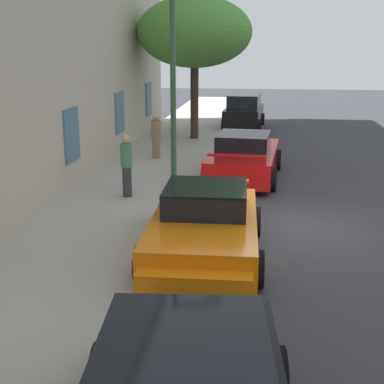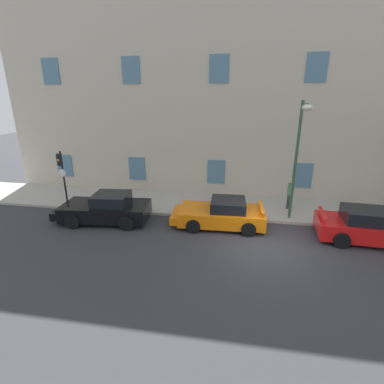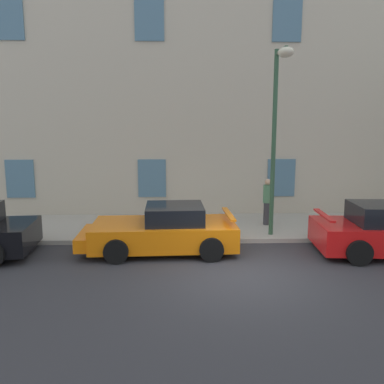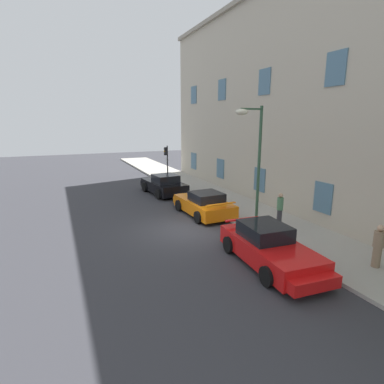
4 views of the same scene
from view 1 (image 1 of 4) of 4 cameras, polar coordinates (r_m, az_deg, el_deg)
name	(u,v)px [view 1 (image 1 of 4)]	position (r m, az deg, el deg)	size (l,w,h in m)	color
ground_plane	(296,228)	(12.54, 10.99, -3.82)	(80.00, 80.00, 0.00)	#333338
sidewalk	(111,218)	(12.98, -8.63, -2.71)	(60.00, 3.66, 0.14)	#A8A399
sportscar_yellow_flank	(204,230)	(10.41, 1.29, -4.06)	(4.56, 2.35, 1.36)	orange
sportscar_white_middle	(245,157)	(17.02, 5.62, 3.67)	(4.99, 2.38, 1.46)	red
hatchback_parked	(244,112)	(27.28, 5.53, 8.39)	(4.02, 2.06, 1.68)	black
tree_near_kerb	(195,32)	(23.10, 0.27, 16.56)	(4.75, 4.75, 5.86)	#38281E
street_lamp	(190,41)	(13.45, -0.24, 15.67)	(0.44, 1.42, 5.79)	#2D5138
pedestrian_admiring	(156,136)	(19.14, -3.83, 5.96)	(0.37, 0.37, 1.57)	#8C7259
pedestrian_strolling	(127,165)	(14.26, -6.95, 2.88)	(0.42, 0.42, 1.66)	#333338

